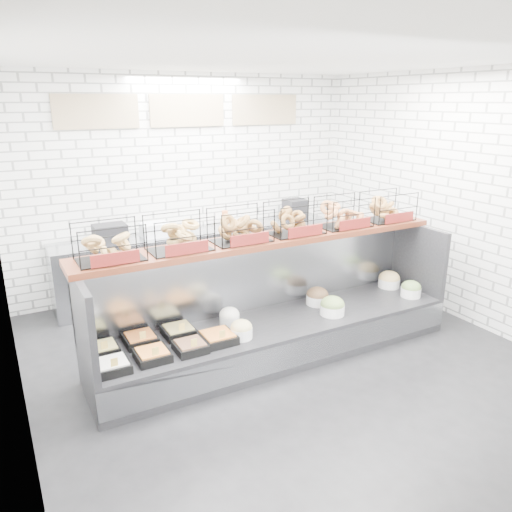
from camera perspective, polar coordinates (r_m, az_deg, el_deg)
ground at (r=5.32m, az=4.21°, el=-12.38°), size 5.50×5.50×0.00m
room_shell at (r=5.16m, az=1.05°, el=10.96°), size 5.02×5.51×3.01m
display_case at (r=5.42m, az=2.23°, el=-7.83°), size 4.00×0.90×1.20m
bagel_shelf at (r=5.21m, az=1.49°, el=3.53°), size 4.10×0.50×0.40m
prep_counter at (r=7.12m, az=-6.32°, el=-0.43°), size 4.00×0.60×1.20m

